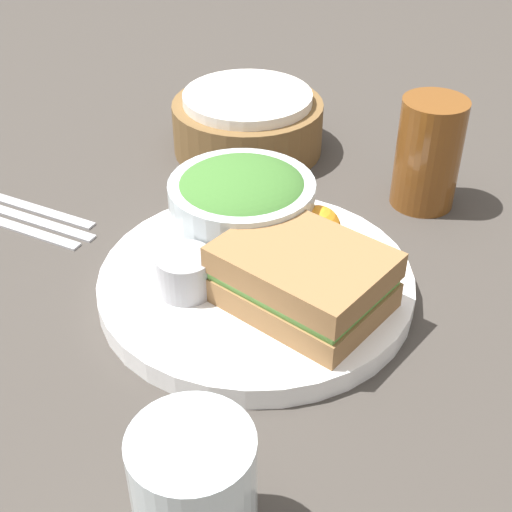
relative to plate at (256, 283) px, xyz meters
name	(u,v)px	position (x,y,z in m)	size (l,w,h in m)	color
ground_plane	(256,292)	(0.00, 0.00, -0.01)	(4.00, 4.00, 0.00)	#3D3833
plate	(256,283)	(0.00, 0.00, 0.00)	(0.28, 0.28, 0.02)	white
sandwich	(303,277)	(0.05, -0.02, 0.04)	(0.15, 0.13, 0.05)	olive
salad_bowl	(242,203)	(-0.04, 0.05, 0.05)	(0.14, 0.14, 0.07)	silver
dressing_cup	(185,273)	(-0.04, -0.05, 0.03)	(0.05, 0.05, 0.04)	#99999E
orange_wedge	(317,229)	(0.03, 0.06, 0.03)	(0.04, 0.04, 0.04)	orange
drink_glass	(428,154)	(0.09, 0.22, 0.05)	(0.07, 0.07, 0.12)	brown
bread_basket	(248,123)	(-0.13, 0.25, 0.02)	(0.18, 0.18, 0.07)	brown
fork	(2,222)	(-0.28, -0.01, -0.01)	(0.19, 0.01, 0.01)	#B2B2B7
knife	(14,213)	(-0.28, 0.01, -0.01)	(0.20, 0.01, 0.01)	#B2B2B7
spoon	(26,205)	(-0.28, 0.02, -0.01)	(0.17, 0.01, 0.01)	#B2B2B7
water_glass	(195,494)	(0.08, -0.24, 0.04)	(0.07, 0.07, 0.10)	silver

